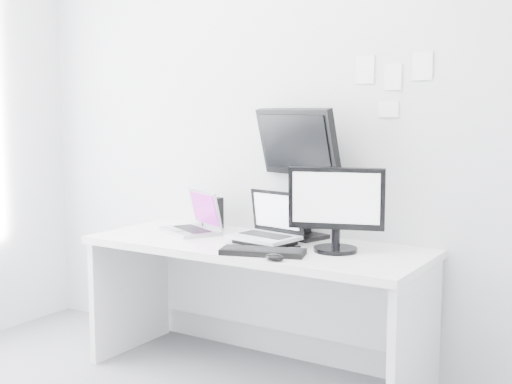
% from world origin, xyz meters
% --- Properties ---
extents(back_wall, '(3.60, 0.00, 3.60)m').
position_xyz_m(back_wall, '(0.00, 1.60, 1.35)').
color(back_wall, silver).
rests_on(back_wall, ground).
extents(desk, '(1.80, 0.70, 0.73)m').
position_xyz_m(desk, '(0.00, 1.25, 0.36)').
color(desk, white).
rests_on(desk, ground).
extents(macbook, '(0.41, 0.38, 0.25)m').
position_xyz_m(macbook, '(-0.46, 1.30, 0.86)').
color(macbook, '#A6A6AA').
rests_on(macbook, desk).
extents(speaker, '(0.12, 0.12, 0.18)m').
position_xyz_m(speaker, '(-0.43, 1.47, 0.82)').
color(speaker, black).
rests_on(speaker, desk).
extents(dell_laptop, '(0.37, 0.31, 0.28)m').
position_xyz_m(dell_laptop, '(0.06, 1.24, 0.87)').
color(dell_laptop, '#B4B7BD').
rests_on(dell_laptop, desk).
extents(rear_monitor, '(0.56, 0.33, 0.72)m').
position_xyz_m(rear_monitor, '(0.13, 1.51, 1.09)').
color(rear_monitor, black).
rests_on(rear_monitor, desk).
extents(samsung_monitor, '(0.51, 0.35, 0.43)m').
position_xyz_m(samsung_monitor, '(0.45, 1.28, 0.94)').
color(samsung_monitor, black).
rests_on(samsung_monitor, desk).
extents(keyboard, '(0.43, 0.26, 0.03)m').
position_xyz_m(keyboard, '(0.18, 1.03, 0.74)').
color(keyboard, black).
rests_on(keyboard, desk).
extents(mouse, '(0.10, 0.06, 0.03)m').
position_xyz_m(mouse, '(0.30, 0.95, 0.75)').
color(mouse, black).
rests_on(mouse, desk).
extents(wall_note_0, '(0.10, 0.00, 0.14)m').
position_xyz_m(wall_note_0, '(0.45, 1.59, 1.62)').
color(wall_note_0, white).
rests_on(wall_note_0, back_wall).
extents(wall_note_1, '(0.09, 0.00, 0.13)m').
position_xyz_m(wall_note_1, '(0.60, 1.59, 1.58)').
color(wall_note_1, white).
rests_on(wall_note_1, back_wall).
extents(wall_note_2, '(0.10, 0.00, 0.14)m').
position_xyz_m(wall_note_2, '(0.75, 1.59, 1.63)').
color(wall_note_2, white).
rests_on(wall_note_2, back_wall).
extents(wall_note_3, '(0.11, 0.00, 0.08)m').
position_xyz_m(wall_note_3, '(0.58, 1.59, 1.42)').
color(wall_note_3, white).
rests_on(wall_note_3, back_wall).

